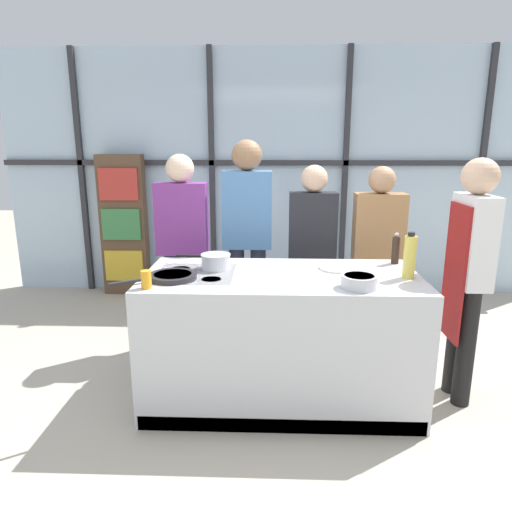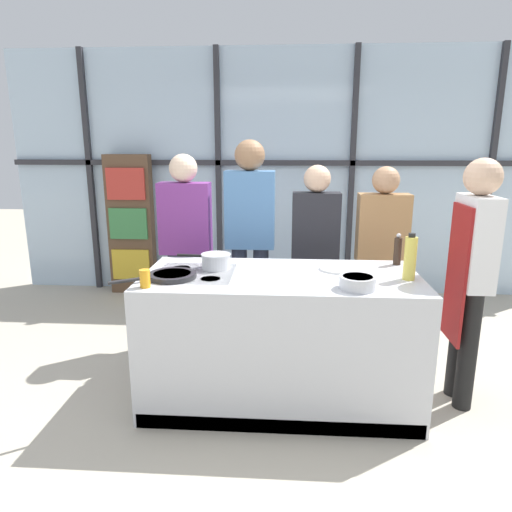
# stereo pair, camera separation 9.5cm
# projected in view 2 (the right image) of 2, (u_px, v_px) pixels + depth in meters

# --- Properties ---
(ground_plane) EXTENTS (18.00, 18.00, 0.00)m
(ground_plane) POSITION_uv_depth(u_px,v_px,m) (279.00, 397.00, 3.26)
(ground_plane) COLOR #BCB29E
(back_window_wall) EXTENTS (6.40, 0.10, 2.80)m
(back_window_wall) POSITION_uv_depth(u_px,v_px,m) (284.00, 175.00, 5.30)
(back_window_wall) COLOR silver
(back_window_wall) RESTS_ON ground_plane
(bookshelf) EXTENTS (0.53, 0.19, 1.64)m
(bookshelf) POSITION_uv_depth(u_px,v_px,m) (131.00, 225.00, 5.38)
(bookshelf) COLOR brown
(bookshelf) RESTS_ON ground_plane
(demo_island) EXTENTS (1.84, 0.86, 0.91)m
(demo_island) POSITION_uv_depth(u_px,v_px,m) (280.00, 338.00, 3.15)
(demo_island) COLOR silver
(demo_island) RESTS_ON ground_plane
(chef) EXTENTS (0.23, 0.38, 1.67)m
(chef) POSITION_uv_depth(u_px,v_px,m) (471.00, 267.00, 2.98)
(chef) COLOR black
(chef) RESTS_ON ground_plane
(spectator_far_left) EXTENTS (0.43, 0.23, 1.68)m
(spectator_far_left) POSITION_uv_depth(u_px,v_px,m) (186.00, 240.00, 3.91)
(spectator_far_left) COLOR #232838
(spectator_far_left) RESTS_ON ground_plane
(spectator_center_left) EXTENTS (0.41, 0.25, 1.79)m
(spectator_center_left) POSITION_uv_depth(u_px,v_px,m) (250.00, 231.00, 3.85)
(spectator_center_left) COLOR #232838
(spectator_center_left) RESTS_ON ground_plane
(spectator_center_right) EXTENTS (0.39, 0.22, 1.59)m
(spectator_center_right) POSITION_uv_depth(u_px,v_px,m) (315.00, 247.00, 3.85)
(spectator_center_right) COLOR #232838
(spectator_center_right) RESTS_ON ground_plane
(spectator_far_right) EXTENTS (0.42, 0.22, 1.58)m
(spectator_far_right) POSITION_uv_depth(u_px,v_px,m) (381.00, 249.00, 3.82)
(spectator_far_right) COLOR #47382D
(spectator_far_right) RESTS_ON ground_plane
(frying_pan) EXTENTS (0.50, 0.38, 0.04)m
(frying_pan) POSITION_uv_depth(u_px,v_px,m) (171.00, 275.00, 2.95)
(frying_pan) COLOR #232326
(frying_pan) RESTS_ON demo_island
(saucepan) EXTENTS (0.38, 0.21, 0.10)m
(saucepan) POSITION_uv_depth(u_px,v_px,m) (216.00, 261.00, 3.18)
(saucepan) COLOR silver
(saucepan) RESTS_ON demo_island
(white_plate) EXTENTS (0.26, 0.26, 0.01)m
(white_plate) POSITION_uv_depth(u_px,v_px,m) (338.00, 269.00, 3.15)
(white_plate) COLOR white
(white_plate) RESTS_ON demo_island
(mixing_bowl) EXTENTS (0.22, 0.22, 0.08)m
(mixing_bowl) POSITION_uv_depth(u_px,v_px,m) (358.00, 282.00, 2.73)
(mixing_bowl) COLOR silver
(mixing_bowl) RESTS_ON demo_island
(oil_bottle) EXTENTS (0.08, 0.08, 0.30)m
(oil_bottle) POSITION_uv_depth(u_px,v_px,m) (410.00, 258.00, 2.90)
(oil_bottle) COLOR #E0CC4C
(oil_bottle) RESTS_ON demo_island
(pepper_grinder) EXTENTS (0.05, 0.05, 0.23)m
(pepper_grinder) POSITION_uv_depth(u_px,v_px,m) (398.00, 250.00, 3.26)
(pepper_grinder) COLOR #332319
(pepper_grinder) RESTS_ON demo_island
(juice_glass_near) EXTENTS (0.06, 0.06, 0.11)m
(juice_glass_near) POSITION_uv_depth(u_px,v_px,m) (145.00, 279.00, 2.76)
(juice_glass_near) COLOR orange
(juice_glass_near) RESTS_ON demo_island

